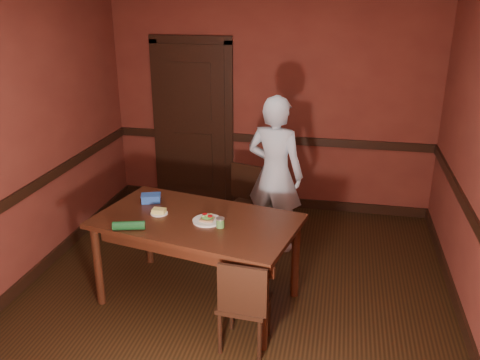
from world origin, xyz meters
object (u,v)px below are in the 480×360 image
at_px(chair_near, 245,301).
at_px(sandwich_plate, 207,220).
at_px(food_tub, 151,198).
at_px(sauce_jar, 220,223).
at_px(cheese_saucer, 159,212).
at_px(person, 275,174).
at_px(chair_far, 248,204).
at_px(dining_table, 198,260).

bearing_deg(chair_near, sandwich_plate, -45.76).
bearing_deg(food_tub, sandwich_plate, -44.29).
distance_m(sandwich_plate, sauce_jar, 0.16).
xyz_separation_m(sauce_jar, cheese_saucer, (-0.60, 0.16, -0.02)).
bearing_deg(sauce_jar, cheese_saucer, 165.38).
distance_m(person, sauce_jar, 1.31).
bearing_deg(cheese_saucer, person, 52.03).
bearing_deg(chair_far, food_tub, -107.31).
distance_m(sandwich_plate, cheese_saucer, 0.47).
xyz_separation_m(chair_far, sandwich_plate, (-0.11, -1.34, 0.42)).
distance_m(sandwich_plate, food_tub, 0.70).
relative_size(chair_near, person, 0.48).
height_order(dining_table, sandwich_plate, sandwich_plate).
distance_m(dining_table, sandwich_plate, 0.44).
xyz_separation_m(dining_table, chair_near, (0.53, -0.54, -0.00)).
bearing_deg(dining_table, sandwich_plate, -4.09).
xyz_separation_m(dining_table, food_tub, (-0.52, 0.28, 0.44)).
relative_size(dining_table, person, 1.02).
bearing_deg(food_tub, dining_table, -46.17).
distance_m(sauce_jar, food_tub, 0.86).
distance_m(dining_table, sauce_jar, 0.52).
bearing_deg(dining_table, chair_far, 92.65).
bearing_deg(chair_far, sauce_jar, -70.82).
relative_size(chair_near, sauce_jar, 9.48).
relative_size(person, sandwich_plate, 6.70).
bearing_deg(cheese_saucer, food_tub, 124.85).
bearing_deg(chair_near, chair_far, -76.11).
xyz_separation_m(person, sauce_jar, (-0.28, -1.28, 0.01)).
relative_size(chair_far, cheese_saucer, 5.39).
distance_m(person, food_tub, 1.37).
relative_size(dining_table, food_tub, 8.23).
bearing_deg(food_tub, chair_near, -55.83).
xyz_separation_m(sauce_jar, food_tub, (-0.76, 0.39, -0.00)).
bearing_deg(chair_near, dining_table, -41.16).
distance_m(chair_far, chair_near, 1.87).
distance_m(dining_table, person, 1.35).
relative_size(chair_near, cheese_saucer, 5.27).
xyz_separation_m(chair_near, cheese_saucer, (-0.89, 0.58, 0.43)).
bearing_deg(sandwich_plate, dining_table, 164.12).
height_order(sauce_jar, food_tub, sauce_jar).
height_order(dining_table, person, person).
xyz_separation_m(chair_near, sauce_jar, (-0.29, 0.42, 0.45)).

